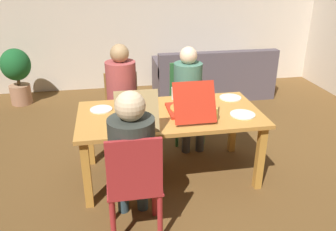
{
  "coord_description": "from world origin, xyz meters",
  "views": [
    {
      "loc": [
        -0.57,
        -3.11,
        2.1
      ],
      "look_at": [
        0.0,
        0.1,
        0.66
      ],
      "focal_mm": 36.78,
      "sensor_mm": 36.0,
      "label": 1
    }
  ],
  "objects_px": {
    "pizza_box_0": "(136,119)",
    "pizza_box_1": "(188,108)",
    "person_1": "(189,88)",
    "person_2": "(122,89)",
    "plate_2": "(101,109)",
    "drinking_glass_0": "(214,114)",
    "chair_2": "(122,106)",
    "chair_1": "(186,98)",
    "plate_0": "(243,114)",
    "drinking_glass_1": "(175,93)",
    "couch": "(212,79)",
    "dining_table": "(170,120)",
    "plate_1": "(230,98)",
    "chair_0": "(135,185)",
    "person_0": "(132,151)",
    "potted_plant": "(17,72)"
  },
  "relations": [
    {
      "from": "chair_1",
      "to": "pizza_box_0",
      "type": "height_order",
      "value": "pizza_box_0"
    },
    {
      "from": "chair_0",
      "to": "chair_2",
      "type": "relative_size",
      "value": 1.11
    },
    {
      "from": "chair_2",
      "to": "person_2",
      "type": "bearing_deg",
      "value": -90.0
    },
    {
      "from": "pizza_box_0",
      "to": "plate_1",
      "type": "xyz_separation_m",
      "value": [
        1.1,
        0.5,
        -0.05
      ]
    },
    {
      "from": "plate_0",
      "to": "drinking_glass_0",
      "type": "distance_m",
      "value": 0.33
    },
    {
      "from": "person_2",
      "to": "pizza_box_0",
      "type": "height_order",
      "value": "person_2"
    },
    {
      "from": "person_0",
      "to": "pizza_box_1",
      "type": "distance_m",
      "value": 0.95
    },
    {
      "from": "drinking_glass_0",
      "to": "plate_0",
      "type": "bearing_deg",
      "value": 14.43
    },
    {
      "from": "person_1",
      "to": "pizza_box_1",
      "type": "relative_size",
      "value": 2.1
    },
    {
      "from": "drinking_glass_0",
      "to": "couch",
      "type": "relative_size",
      "value": 0.07
    },
    {
      "from": "dining_table",
      "to": "person_0",
      "type": "xyz_separation_m",
      "value": [
        -0.44,
        -0.74,
        0.11
      ]
    },
    {
      "from": "pizza_box_1",
      "to": "drinking_glass_1",
      "type": "relative_size",
      "value": 4.29
    },
    {
      "from": "plate_0",
      "to": "drinking_glass_1",
      "type": "xyz_separation_m",
      "value": [
        -0.58,
        0.55,
        0.06
      ]
    },
    {
      "from": "pizza_box_0",
      "to": "chair_2",
      "type": "bearing_deg",
      "value": 94.01
    },
    {
      "from": "chair_2",
      "to": "chair_1",
      "type": "bearing_deg",
      "value": -0.3
    },
    {
      "from": "potted_plant",
      "to": "chair_1",
      "type": "bearing_deg",
      "value": -33.72
    },
    {
      "from": "couch",
      "to": "potted_plant",
      "type": "height_order",
      "value": "potted_plant"
    },
    {
      "from": "plate_1",
      "to": "pizza_box_0",
      "type": "bearing_deg",
      "value": -155.46
    },
    {
      "from": "chair_1",
      "to": "couch",
      "type": "relative_size",
      "value": 0.49
    },
    {
      "from": "pizza_box_1",
      "to": "plate_0",
      "type": "distance_m",
      "value": 0.54
    },
    {
      "from": "person_0",
      "to": "chair_2",
      "type": "bearing_deg",
      "value": 90.0
    },
    {
      "from": "dining_table",
      "to": "person_0",
      "type": "relative_size",
      "value": 1.45
    },
    {
      "from": "person_2",
      "to": "drinking_glass_1",
      "type": "relative_size",
      "value": 9.45
    },
    {
      "from": "person_2",
      "to": "couch",
      "type": "bearing_deg",
      "value": 44.28
    },
    {
      "from": "person_1",
      "to": "drinking_glass_1",
      "type": "relative_size",
      "value": 9.02
    },
    {
      "from": "pizza_box_1",
      "to": "chair_0",
      "type": "bearing_deg",
      "value": -126.58
    },
    {
      "from": "plate_1",
      "to": "couch",
      "type": "bearing_deg",
      "value": 78.16
    },
    {
      "from": "dining_table",
      "to": "plate_0",
      "type": "height_order",
      "value": "plate_0"
    },
    {
      "from": "pizza_box_1",
      "to": "pizza_box_0",
      "type": "bearing_deg",
      "value": -161.23
    },
    {
      "from": "chair_2",
      "to": "couch",
      "type": "xyz_separation_m",
      "value": [
        1.6,
        1.44,
        -0.18
      ]
    },
    {
      "from": "pizza_box_1",
      "to": "potted_plant",
      "type": "distance_m",
      "value": 3.34
    },
    {
      "from": "person_0",
      "to": "plate_0",
      "type": "xyz_separation_m",
      "value": [
        1.14,
        0.56,
        -0.02
      ]
    },
    {
      "from": "drinking_glass_0",
      "to": "potted_plant",
      "type": "height_order",
      "value": "potted_plant"
    },
    {
      "from": "plate_0",
      "to": "chair_2",
      "type": "bearing_deg",
      "value": 136.62
    },
    {
      "from": "pizza_box_0",
      "to": "pizza_box_1",
      "type": "bearing_deg",
      "value": 18.77
    },
    {
      "from": "chair_1",
      "to": "plate_1",
      "type": "distance_m",
      "value": 0.74
    },
    {
      "from": "person_2",
      "to": "pizza_box_1",
      "type": "distance_m",
      "value": 1.01
    },
    {
      "from": "plate_1",
      "to": "drinking_glass_0",
      "type": "bearing_deg",
      "value": -123.09
    },
    {
      "from": "person_1",
      "to": "person_2",
      "type": "xyz_separation_m",
      "value": [
        -0.81,
        0.03,
        0.03
      ]
    },
    {
      "from": "dining_table",
      "to": "couch",
      "type": "distance_m",
      "value": 2.63
    },
    {
      "from": "person_0",
      "to": "drinking_glass_1",
      "type": "height_order",
      "value": "person_0"
    },
    {
      "from": "plate_0",
      "to": "potted_plant",
      "type": "relative_size",
      "value": 0.27
    },
    {
      "from": "plate_0",
      "to": "plate_1",
      "type": "bearing_deg",
      "value": 85.21
    },
    {
      "from": "dining_table",
      "to": "person_1",
      "type": "xyz_separation_m",
      "value": [
        0.37,
        0.73,
        0.07
      ]
    },
    {
      "from": "couch",
      "to": "drinking_glass_1",
      "type": "bearing_deg",
      "value": -118.08
    },
    {
      "from": "plate_2",
      "to": "drinking_glass_0",
      "type": "xyz_separation_m",
      "value": [
        1.06,
        -0.46,
        0.06
      ]
    },
    {
      "from": "chair_1",
      "to": "drinking_glass_1",
      "type": "distance_m",
      "value": 0.64
    },
    {
      "from": "person_2",
      "to": "plate_1",
      "type": "xyz_separation_m",
      "value": [
        1.17,
        -0.48,
        -0.01
      ]
    },
    {
      "from": "dining_table",
      "to": "chair_2",
      "type": "relative_size",
      "value": 2.11
    },
    {
      "from": "potted_plant",
      "to": "person_1",
      "type": "bearing_deg",
      "value": -36.25
    }
  ]
}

